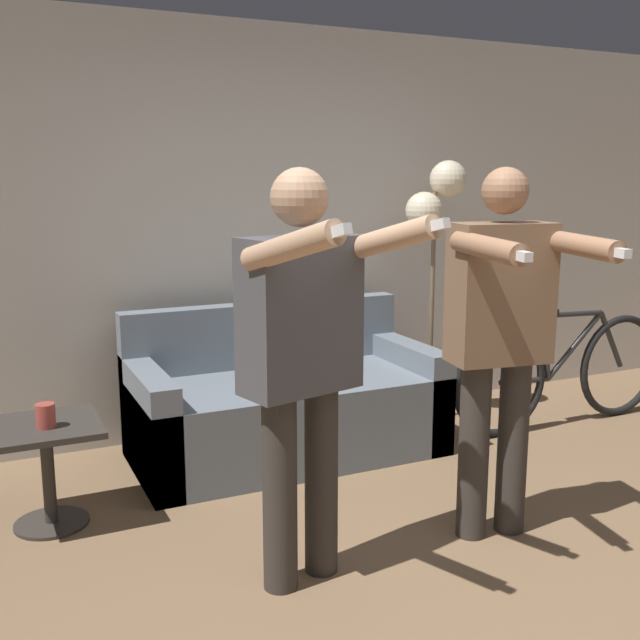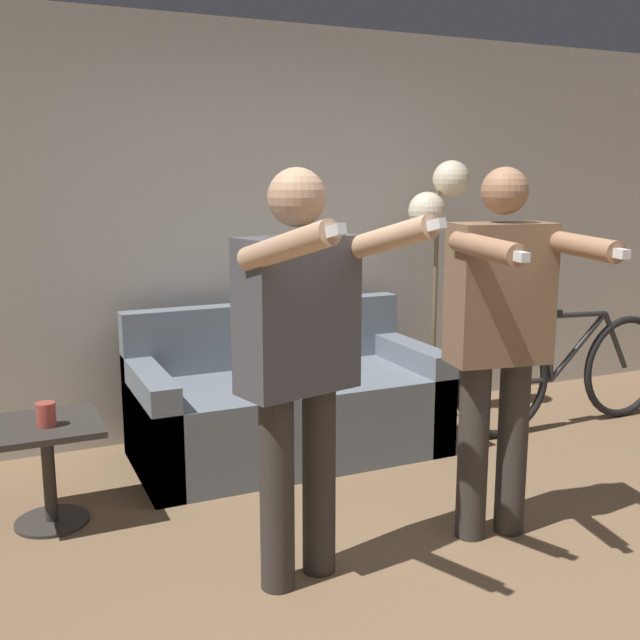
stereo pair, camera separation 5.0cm
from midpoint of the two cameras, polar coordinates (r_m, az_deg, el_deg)
The scene contains 10 objects.
ground_plane at distance 3.17m, azimuth 11.68°, elevation -20.86°, with size 16.00×16.00×0.00m, color #846647.
wall_back at distance 4.90m, azimuth -5.30°, elevation 6.72°, with size 10.00×0.05×2.60m.
couch at distance 4.53m, azimuth -3.00°, elevation -6.58°, with size 1.81×0.87×0.88m.
person_left at distance 2.93m, azimuth -1.79°, elevation -2.15°, with size 0.64×0.75×1.69m.
person_right at distance 3.42m, azimuth 13.22°, elevation -0.72°, with size 0.59×0.73×1.70m.
cat at distance 4.75m, azimuth -2.45°, elevation 2.55°, with size 0.50×0.13×0.20m.
floor_lamp at distance 4.99m, azimuth 8.51°, elevation 8.04°, with size 0.42×0.30×1.76m.
side_table at distance 3.84m, azimuth -20.46°, elevation -9.41°, with size 0.50×0.50×0.51m.
cup at distance 3.72m, azimuth -20.54°, elevation -6.85°, with size 0.09×0.09×0.11m.
bicycle at distance 5.24m, azimuth 17.75°, elevation -3.77°, with size 1.75×0.07×0.81m.
Camera 1 is at (-1.68, -2.12, 1.66)m, focal length 42.00 mm.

